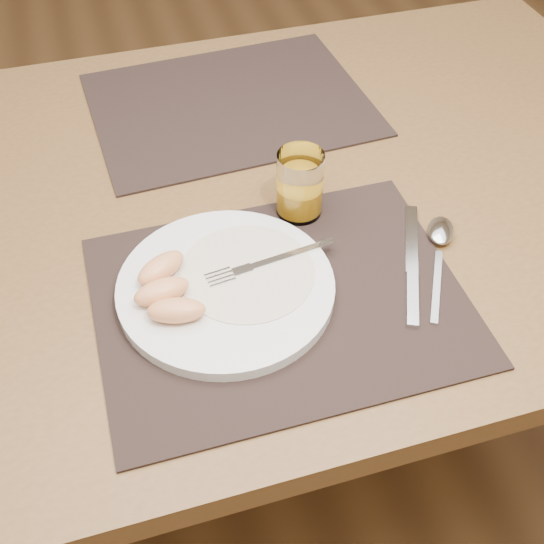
{
  "coord_description": "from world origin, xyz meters",
  "views": [
    {
      "loc": [
        -0.19,
        -0.75,
        1.39
      ],
      "look_at": [
        -0.03,
        -0.19,
        0.77
      ],
      "focal_mm": 45.0,
      "sensor_mm": 36.0,
      "label": 1
    }
  ],
  "objects": [
    {
      "name": "plate",
      "position": [
        -0.09,
        -0.19,
        0.76
      ],
      "size": [
        0.27,
        0.27,
        0.02
      ],
      "primitive_type": "cylinder",
      "color": "white",
      "rests_on": "placemat_near"
    },
    {
      "name": "fork",
      "position": [
        -0.04,
        -0.17,
        0.77
      ],
      "size": [
        0.18,
        0.04,
        0.0
      ],
      "color": "silver",
      "rests_on": "plate"
    },
    {
      "name": "placemat_near",
      "position": [
        -0.03,
        -0.22,
        0.75
      ],
      "size": [
        0.45,
        0.35,
        0.0
      ],
      "primitive_type": "cube",
      "rotation": [
        0.0,
        0.0,
        -0.0
      ],
      "color": "black",
      "rests_on": "table"
    },
    {
      "name": "grapefruit_wedges",
      "position": [
        -0.16,
        -0.19,
        0.78
      ],
      "size": [
        0.08,
        0.13,
        0.03
      ],
      "color": "#EC9C60",
      "rests_on": "plate"
    },
    {
      "name": "knife",
      "position": [
        0.15,
        -0.23,
        0.76
      ],
      "size": [
        0.1,
        0.21,
        0.01
      ],
      "color": "silver",
      "rests_on": "placemat_near"
    },
    {
      "name": "ground",
      "position": [
        0.0,
        0.0,
        0.0
      ],
      "size": [
        5.0,
        5.0,
        0.0
      ],
      "primitive_type": "plane",
      "color": "brown",
      "rests_on": "ground"
    },
    {
      "name": "juice_glass",
      "position": [
        0.05,
        -0.07,
        0.8
      ],
      "size": [
        0.06,
        0.06,
        0.1
      ],
      "color": "white",
      "rests_on": "placemat_near"
    },
    {
      "name": "placemat_far",
      "position": [
        0.02,
        0.22,
        0.75
      ],
      "size": [
        0.47,
        0.37,
        0.0
      ],
      "primitive_type": "cube",
      "rotation": [
        0.0,
        0.0,
        0.05
      ],
      "color": "black",
      "rests_on": "table"
    },
    {
      "name": "plate_dressing",
      "position": [
        -0.06,
        -0.18,
        0.77
      ],
      "size": [
        0.17,
        0.17,
        0.0
      ],
      "color": "white",
      "rests_on": "plate"
    },
    {
      "name": "spoon",
      "position": [
        0.21,
        -0.18,
        0.76
      ],
      "size": [
        0.11,
        0.18,
        0.01
      ],
      "color": "silver",
      "rests_on": "placemat_near"
    },
    {
      "name": "table",
      "position": [
        0.0,
        0.0,
        0.67
      ],
      "size": [
        1.4,
        0.9,
        0.75
      ],
      "color": "brown",
      "rests_on": "ground"
    }
  ]
}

